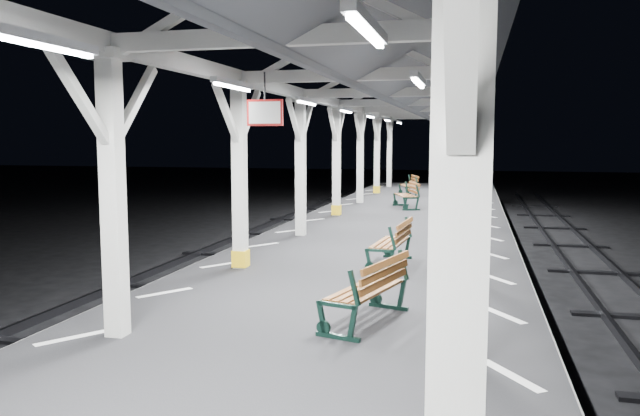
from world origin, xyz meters
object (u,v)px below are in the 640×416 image
at_px(bench_mid, 394,242).
at_px(bench_extra, 410,185).
at_px(bench_far, 409,194).
at_px(bench_near, 372,289).

relative_size(bench_mid, bench_extra, 0.97).
bearing_deg(bench_mid, bench_far, 99.10).
bearing_deg(bench_mid, bench_near, -82.45).
distance_m(bench_far, bench_extra, 4.78).
bearing_deg(bench_extra, bench_far, -101.82).
relative_size(bench_mid, bench_far, 0.94).
height_order(bench_mid, bench_extra, bench_mid).
xyz_separation_m(bench_mid, bench_far, (-0.75, 9.79, 0.01)).
relative_size(bench_near, bench_extra, 1.01).
xyz_separation_m(bench_far, bench_extra, (-0.42, 4.76, -0.02)).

